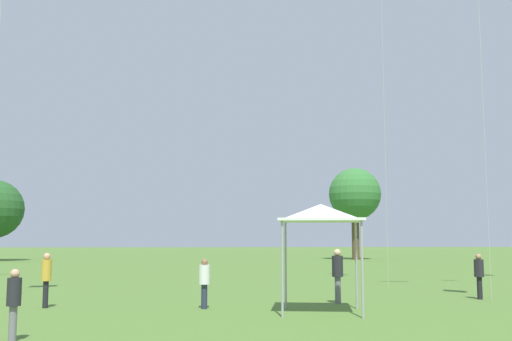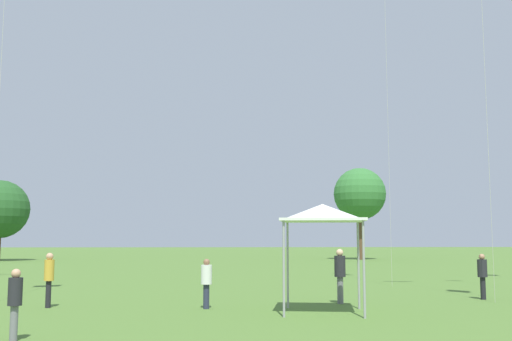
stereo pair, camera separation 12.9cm
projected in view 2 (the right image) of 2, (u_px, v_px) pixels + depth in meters
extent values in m
cylinder|color=slate|center=(14.00, 323.00, 12.92)|extent=(0.23, 0.23, 0.76)
cylinder|color=#232328|center=(15.00, 292.00, 13.00)|extent=(0.42, 0.42, 0.60)
sphere|color=tan|center=(16.00, 274.00, 13.04)|extent=(0.21, 0.21, 0.21)
cylinder|color=slate|center=(340.00, 290.00, 20.36)|extent=(0.21, 0.21, 0.90)
cylinder|color=#232328|center=(340.00, 266.00, 20.45)|extent=(0.38, 0.38, 0.72)
sphere|color=#DBAD89|center=(340.00, 253.00, 20.50)|extent=(0.24, 0.24, 0.24)
cylinder|color=black|center=(48.00, 294.00, 19.17)|extent=(0.21, 0.21, 0.85)
cylinder|color=gold|center=(49.00, 270.00, 19.26)|extent=(0.38, 0.38, 0.68)
sphere|color=tan|center=(50.00, 256.00, 19.31)|extent=(0.23, 0.23, 0.23)
cylinder|color=black|center=(483.00, 288.00, 21.76)|extent=(0.24, 0.24, 0.81)
cylinder|color=#232328|center=(482.00, 268.00, 21.85)|extent=(0.44, 0.44, 0.64)
sphere|color=#A37556|center=(482.00, 257.00, 21.89)|extent=(0.22, 0.22, 0.22)
cylinder|color=#282D42|center=(206.00, 297.00, 18.88)|extent=(0.27, 0.27, 0.76)
cylinder|color=silver|center=(206.00, 275.00, 18.96)|extent=(0.49, 0.49, 0.61)
sphere|color=brown|center=(207.00, 262.00, 19.00)|extent=(0.21, 0.21, 0.21)
cube|color=white|center=(323.00, 220.00, 18.11)|extent=(2.85, 2.85, 0.08)
cone|color=white|center=(323.00, 211.00, 18.14)|extent=(2.71, 2.71, 0.45)
cylinder|color=#99999E|center=(288.00, 265.00, 19.17)|extent=(0.07, 0.07, 2.72)
cylinder|color=#99999E|center=(359.00, 265.00, 18.95)|extent=(0.07, 0.07, 2.72)
cylinder|color=#99999E|center=(284.00, 268.00, 16.95)|extent=(0.07, 0.07, 2.72)
cylinder|color=#99999E|center=(364.00, 269.00, 16.73)|extent=(0.07, 0.07, 2.72)
cylinder|color=#BCB7A8|center=(484.00, 57.00, 21.67)|extent=(0.01, 0.01, 17.49)
cylinder|color=#BCB7A8|center=(388.00, 112.00, 28.47)|extent=(0.01, 0.01, 16.35)
cylinder|color=brown|center=(360.00, 234.00, 63.27)|extent=(0.80, 0.80, 5.43)
sphere|color=#337033|center=(360.00, 194.00, 63.75)|extent=(5.53, 5.53, 5.53)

